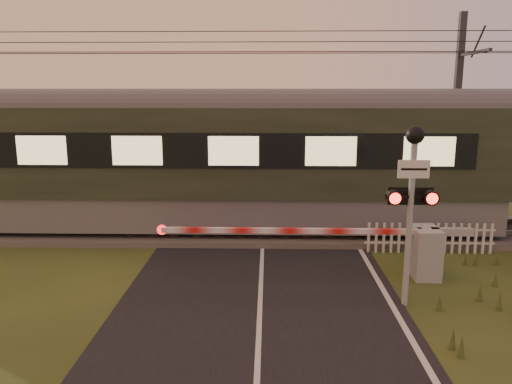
{
  "coord_description": "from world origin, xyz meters",
  "views": [
    {
      "loc": [
        0.16,
        -8.66,
        4.42
      ],
      "look_at": [
        -0.14,
        3.2,
        1.99
      ],
      "focal_mm": 35.0,
      "sensor_mm": 36.0,
      "label": 1
    }
  ],
  "objects_px": {
    "picket_fence": "(430,238)",
    "catenary_mast": "(456,114)",
    "boom_gate": "(410,249)",
    "crossing_signal": "(412,184)"
  },
  "relations": [
    {
      "from": "picket_fence",
      "to": "boom_gate",
      "type": "bearing_deg",
      "value": -120.46
    },
    {
      "from": "crossing_signal",
      "to": "picket_fence",
      "type": "xyz_separation_m",
      "value": [
        1.57,
        3.42,
        -2.14
      ]
    },
    {
      "from": "picket_fence",
      "to": "catenary_mast",
      "type": "xyz_separation_m",
      "value": [
        1.97,
        4.12,
        3.19
      ]
    },
    {
      "from": "crossing_signal",
      "to": "picket_fence",
      "type": "bearing_deg",
      "value": 65.33
    },
    {
      "from": "boom_gate",
      "to": "crossing_signal",
      "type": "height_order",
      "value": "crossing_signal"
    },
    {
      "from": "boom_gate",
      "to": "picket_fence",
      "type": "height_order",
      "value": "boom_gate"
    },
    {
      "from": "crossing_signal",
      "to": "picket_fence",
      "type": "height_order",
      "value": "crossing_signal"
    },
    {
      "from": "picket_fence",
      "to": "catenary_mast",
      "type": "relative_size",
      "value": 0.51
    },
    {
      "from": "picket_fence",
      "to": "catenary_mast",
      "type": "height_order",
      "value": "catenary_mast"
    },
    {
      "from": "picket_fence",
      "to": "catenary_mast",
      "type": "distance_m",
      "value": 5.57
    }
  ]
}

